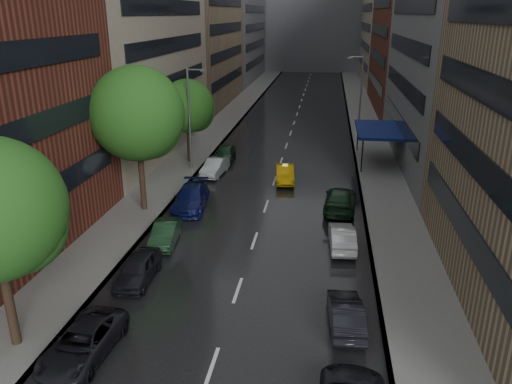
{
  "coord_description": "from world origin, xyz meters",
  "views": [
    {
      "loc": [
        4.1,
        -12.12,
        13.49
      ],
      "look_at": [
        0.0,
        16.72,
        3.0
      ],
      "focal_mm": 35.0,
      "sensor_mm": 36.0,
      "label": 1
    }
  ],
  "objects": [
    {
      "name": "parked_cars_right",
      "position": [
        5.4,
        12.37,
        0.73
      ],
      "size": [
        2.72,
        25.78,
        1.58
      ],
      "color": "black",
      "rests_on": "ground"
    },
    {
      "name": "buildings_right",
      "position": [
        15.0,
        56.7,
        15.03
      ],
      "size": [
        8.05,
        109.1,
        36.0
      ],
      "color": "#937A5B",
      "rests_on": "ground"
    },
    {
      "name": "parked_cars_left",
      "position": [
        -5.4,
        18.56,
        0.72
      ],
      "size": [
        2.71,
        34.12,
        1.58
      ],
      "color": "black",
      "rests_on": "ground"
    },
    {
      "name": "tree_far",
      "position": [
        -8.6,
        32.34,
        5.39
      ],
      "size": [
        4.94,
        4.94,
        7.88
      ],
      "color": "#382619",
      "rests_on": "ground"
    },
    {
      "name": "taxi",
      "position": [
        0.88,
        27.93,
        0.69
      ],
      "size": [
        1.92,
        4.33,
        1.38
      ],
      "primitive_type": "imported",
      "rotation": [
        0.0,
        0.0,
        0.11
      ],
      "color": "#FAB70D",
      "rests_on": "ground"
    },
    {
      "name": "street_lamp_left",
      "position": [
        -7.72,
        30.0,
        4.89
      ],
      "size": [
        1.74,
        0.22,
        9.0
      ],
      "color": "gray",
      "rests_on": "sidewalk_left"
    },
    {
      "name": "tree_mid",
      "position": [
        -8.6,
        19.91,
        7.05
      ],
      "size": [
        6.45,
        6.45,
        10.29
      ],
      "color": "#382619",
      "rests_on": "ground"
    },
    {
      "name": "sidewalk_left",
      "position": [
        -9.0,
        50.0,
        0.07
      ],
      "size": [
        4.0,
        140.0,
        0.15
      ],
      "primitive_type": "cube",
      "color": "gray",
      "rests_on": "ground"
    },
    {
      "name": "building_far",
      "position": [
        0.0,
        118.0,
        16.0
      ],
      "size": [
        40.0,
        14.0,
        32.0
      ],
      "primitive_type": "cube",
      "color": "slate",
      "rests_on": "ground"
    },
    {
      "name": "road",
      "position": [
        0.0,
        50.0,
        0.01
      ],
      "size": [
        14.0,
        140.0,
        0.01
      ],
      "primitive_type": "cube",
      "color": "black",
      "rests_on": "ground"
    },
    {
      "name": "street_lamp_right",
      "position": [
        7.72,
        45.0,
        4.89
      ],
      "size": [
        1.74,
        0.22,
        9.0
      ],
      "color": "gray",
      "rests_on": "sidewalk_right"
    },
    {
      "name": "awning",
      "position": [
        8.98,
        35.0,
        3.13
      ],
      "size": [
        4.0,
        8.0,
        3.12
      ],
      "color": "navy",
      "rests_on": "sidewalk_right"
    },
    {
      "name": "sidewalk_right",
      "position": [
        9.0,
        50.0,
        0.07
      ],
      "size": [
        4.0,
        140.0,
        0.15
      ],
      "primitive_type": "cube",
      "color": "gray",
      "rests_on": "ground"
    }
  ]
}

